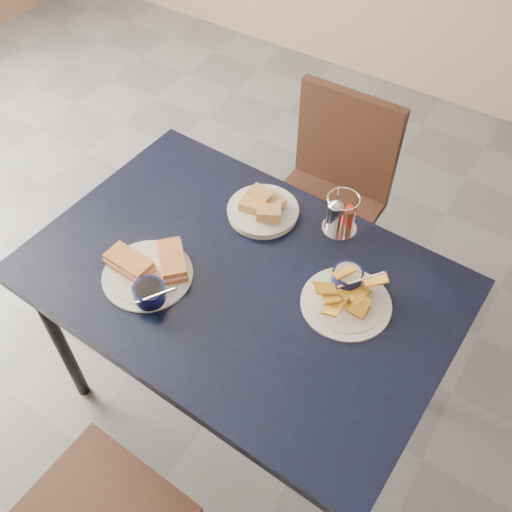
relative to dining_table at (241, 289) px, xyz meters
The scene contains 7 objects.
ground 0.71m from the dining_table, 105.99° to the right, with size 6.00×6.00×0.00m, color #535459.
dining_table is the anchor object (origin of this frame).
chair_far 0.76m from the dining_table, 94.12° to the left, with size 0.42×0.40×0.88m.
sandwich_plate 0.28m from the dining_table, 146.44° to the right, with size 0.30×0.28×0.12m.
plantain_plate 0.32m from the dining_table, 18.15° to the left, with size 0.26×0.26×0.12m.
bread_basket 0.28m from the dining_table, 107.10° to the left, with size 0.23×0.23×0.07m.
condiment_caddy 0.38m from the dining_table, 64.78° to the left, with size 0.11×0.11×0.14m.
Camera 1 is at (0.65, -0.66, 2.07)m, focal length 40.00 mm.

